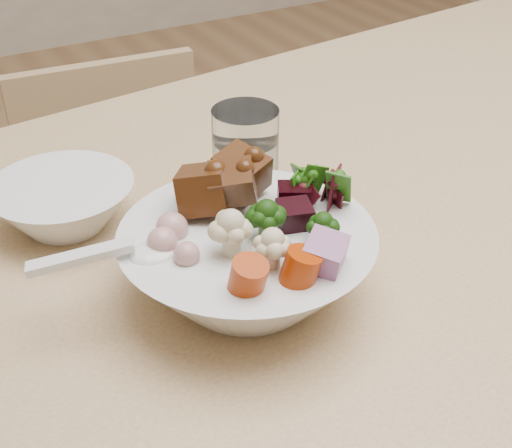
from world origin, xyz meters
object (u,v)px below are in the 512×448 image
object	(u,v)px
water_glass	(246,167)
side_bowl	(64,205)
dining_table	(396,284)
chair_far	(132,243)
food_bowl	(248,257)

from	to	relation	value
water_glass	side_bowl	xyz separation A→B (m)	(-0.19, 0.07, -0.03)
dining_table	chair_far	distance (m)	0.73
side_bowl	dining_table	bearing A→B (deg)	-29.10
chair_far	water_glass	distance (m)	0.70
food_bowl	water_glass	distance (m)	0.15
dining_table	water_glass	size ratio (longest dim) A/B	15.25
dining_table	chair_far	bearing A→B (deg)	92.33
food_bowl	side_bowl	world-z (taller)	food_bowl
water_glass	food_bowl	bearing A→B (deg)	-117.82
dining_table	food_bowl	world-z (taller)	food_bowl
food_bowl	dining_table	bearing A→B (deg)	5.26
dining_table	side_bowl	world-z (taller)	side_bowl
food_bowl	water_glass	world-z (taller)	food_bowl
water_glass	side_bowl	world-z (taller)	water_glass
dining_table	water_glass	xyz separation A→B (m)	(-0.14, 0.11, 0.14)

